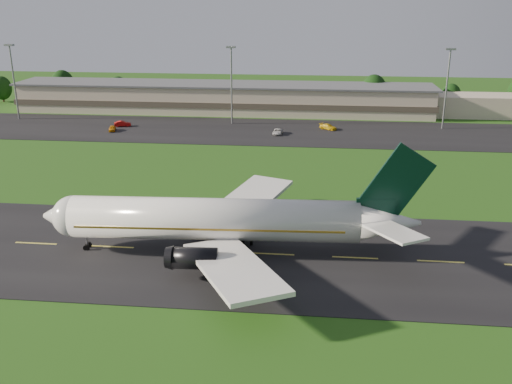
# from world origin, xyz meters

# --- Properties ---
(ground) EXTENTS (360.00, 360.00, 0.00)m
(ground) POSITION_xyz_m (0.00, 0.00, 0.00)
(ground) COLOR #1E4711
(ground) RESTS_ON ground
(taxiway) EXTENTS (220.00, 30.00, 0.10)m
(taxiway) POSITION_xyz_m (0.00, 0.00, 0.05)
(taxiway) COLOR black
(taxiway) RESTS_ON ground
(apron) EXTENTS (260.00, 30.00, 0.10)m
(apron) POSITION_xyz_m (0.00, 72.00, 0.05)
(apron) COLOR black
(apron) RESTS_ON ground
(airliner) EXTENTS (51.30, 42.13, 15.57)m
(airliner) POSITION_xyz_m (15.16, 0.04, 4.66)
(airliner) COLOR white
(airliner) RESTS_ON ground
(terminal) EXTENTS (145.00, 16.00, 8.40)m
(terminal) POSITION_xyz_m (6.40, 96.18, 3.99)
(terminal) COLOR #C8B598
(terminal) RESTS_ON ground
(light_mast_west) EXTENTS (2.40, 1.20, 20.35)m
(light_mast_west) POSITION_xyz_m (-55.00, 80.00, 12.74)
(light_mast_west) COLOR gray
(light_mast_west) RESTS_ON ground
(light_mast_centre) EXTENTS (2.40, 1.20, 20.35)m
(light_mast_centre) POSITION_xyz_m (5.00, 80.00, 12.74)
(light_mast_centre) COLOR gray
(light_mast_centre) RESTS_ON ground
(light_mast_east) EXTENTS (2.40, 1.20, 20.35)m
(light_mast_east) POSITION_xyz_m (60.00, 80.00, 12.74)
(light_mast_east) COLOR gray
(light_mast_east) RESTS_ON ground
(tree_line) EXTENTS (192.38, 10.41, 10.47)m
(tree_line) POSITION_xyz_m (32.98, 106.00, 5.12)
(tree_line) COLOR black
(tree_line) RESTS_ON ground
(service_vehicle_a) EXTENTS (2.50, 4.23, 1.35)m
(service_vehicle_a) POSITION_xyz_m (-23.97, 68.07, 0.77)
(service_vehicle_a) COLOR #CB7A0B
(service_vehicle_a) RESTS_ON apron
(service_vehicle_b) EXTENTS (4.56, 2.61, 1.42)m
(service_vehicle_b) POSITION_xyz_m (-23.09, 73.52, 0.81)
(service_vehicle_b) COLOR #A40B0A
(service_vehicle_b) RESTS_ON apron
(service_vehicle_c) EXTENTS (2.39, 4.73, 1.28)m
(service_vehicle_c) POSITION_xyz_m (18.02, 68.97, 0.74)
(service_vehicle_c) COLOR beige
(service_vehicle_c) RESTS_ON apron
(service_vehicle_d) EXTENTS (4.96, 4.36, 1.37)m
(service_vehicle_d) POSITION_xyz_m (30.58, 75.56, 0.79)
(service_vehicle_d) COLOR #E3B70D
(service_vehicle_d) RESTS_ON apron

